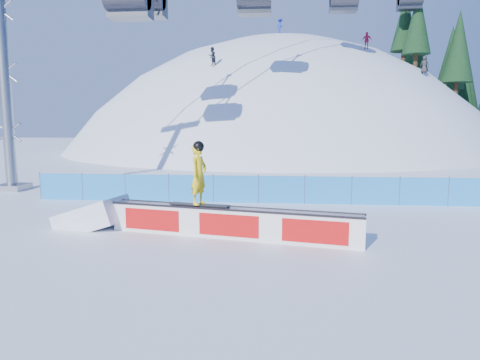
{
  "coord_description": "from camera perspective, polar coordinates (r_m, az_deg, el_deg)",
  "views": [
    {
      "loc": [
        -0.17,
        -13.96,
        3.52
      ],
      "look_at": [
        -1.46,
        0.52,
        1.55
      ],
      "focal_mm": 32.0,
      "sensor_mm": 36.0,
      "label": 1
    }
  ],
  "objects": [
    {
      "name": "treeline",
      "position": [
        60.26,
        28.76,
        12.36
      ],
      "size": [
        18.96,
        12.66,
        19.05
      ],
      "color": "#322214",
      "rests_on": "ground"
    },
    {
      "name": "snowboarder",
      "position": [
        13.23,
        -5.51,
        0.81
      ],
      "size": [
        1.95,
        0.8,
        2.0
      ],
      "rotation": [
        0.0,
        0.0,
        1.17
      ],
      "color": "black",
      "rests_on": "rail_box"
    },
    {
      "name": "distant_skiers",
      "position": [
        45.92,
        9.49,
        17.5
      ],
      "size": [
        21.1,
        12.5,
        6.93
      ],
      "color": "black",
      "rests_on": "ground"
    },
    {
      "name": "ground",
      "position": [
        14.4,
        5.64,
        -6.47
      ],
      "size": [
        160.0,
        160.0,
        0.0
      ],
      "primitive_type": "plane",
      "color": "white",
      "rests_on": "ground"
    },
    {
      "name": "rail_box",
      "position": [
        13.13,
        -1.2,
        -5.72
      ],
      "size": [
        7.86,
        2.18,
        0.95
      ],
      "rotation": [
        0.0,
        0.0,
        -0.21
      ],
      "color": "white",
      "rests_on": "ground"
    },
    {
      "name": "snow_hill",
      "position": [
        59.96,
        5.05,
        -13.34
      ],
      "size": [
        64.0,
        64.0,
        64.0
      ],
      "color": "white",
      "rests_on": "ground"
    },
    {
      "name": "snow_ramp",
      "position": [
        15.48,
        -18.96,
        -5.85
      ],
      "size": [
        2.62,
        1.93,
        1.47
      ],
      "primitive_type": null,
      "rotation": [
        0.0,
        -0.31,
        -0.21
      ],
      "color": "white",
      "rests_on": "ground"
    },
    {
      "name": "safety_fence",
      "position": [
        18.69,
        5.54,
        -1.3
      ],
      "size": [
        22.05,
        0.05,
        1.3
      ],
      "color": "#1E81D9",
      "rests_on": "ground"
    }
  ]
}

